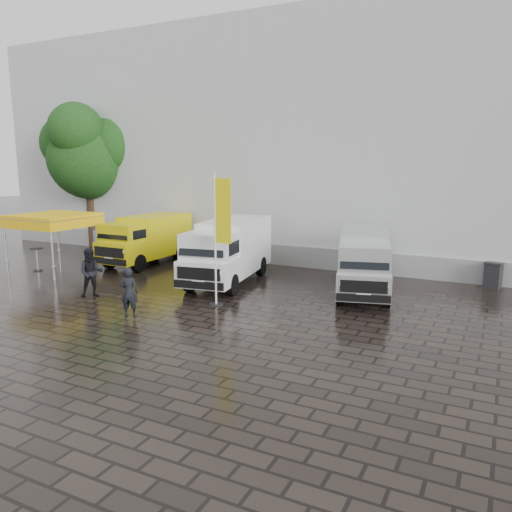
% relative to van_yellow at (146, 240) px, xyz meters
% --- Properties ---
extents(ground, '(120.00, 120.00, 0.00)m').
position_rel_van_yellow_xyz_m(ground, '(7.48, -5.14, -1.18)').
color(ground, black).
rests_on(ground, ground).
extents(exhibition_hall, '(44.00, 16.00, 12.00)m').
position_rel_van_yellow_xyz_m(exhibition_hall, '(9.48, 10.86, 4.82)').
color(exhibition_hall, silver).
rests_on(exhibition_hall, ground).
extents(hall_plinth, '(44.00, 0.15, 1.00)m').
position_rel_van_yellow_xyz_m(hall_plinth, '(9.48, 2.81, -0.68)').
color(hall_plinth, gray).
rests_on(hall_plinth, ground).
extents(van_yellow, '(1.98, 5.12, 2.36)m').
position_rel_van_yellow_xyz_m(van_yellow, '(0.00, 0.00, 0.00)').
color(van_yellow, '#D0C20A').
rests_on(van_yellow, ground).
extents(van_white, '(2.87, 6.16, 2.57)m').
position_rel_van_yellow_xyz_m(van_white, '(5.59, -1.58, 0.10)').
color(van_white, white).
rests_on(van_white, ground).
extents(van_silver, '(3.14, 5.72, 2.36)m').
position_rel_van_yellow_xyz_m(van_silver, '(11.08, -0.78, -0.00)').
color(van_silver, silver).
rests_on(van_silver, ground).
extents(canopy_tent, '(3.17, 3.17, 2.64)m').
position_rel_van_yellow_xyz_m(canopy_tent, '(-2.73, -3.17, 1.29)').
color(canopy_tent, silver).
rests_on(canopy_tent, ground).
extents(flagpole, '(0.88, 0.50, 4.62)m').
position_rel_van_yellow_xyz_m(flagpole, '(7.04, -4.67, 1.38)').
color(flagpole, black).
rests_on(flagpole, ground).
extents(tree, '(4.79, 4.79, 8.59)m').
position_rel_van_yellow_xyz_m(tree, '(-6.50, 3.12, 4.34)').
color(tree, black).
rests_on(tree, ground).
extents(cocktail_table, '(0.60, 0.60, 1.06)m').
position_rel_van_yellow_xyz_m(cocktail_table, '(-3.51, -3.54, -0.65)').
color(cocktail_table, black).
rests_on(cocktail_table, ground).
extents(wheelie_bin, '(0.75, 0.75, 1.04)m').
position_rel_van_yellow_xyz_m(wheelie_bin, '(15.50, 2.37, -0.66)').
color(wheelie_bin, black).
rests_on(wheelie_bin, ground).
extents(person_front, '(0.69, 0.58, 1.63)m').
position_rel_van_yellow_xyz_m(person_front, '(5.07, -7.13, -0.37)').
color(person_front, black).
rests_on(person_front, ground).
extents(person_tent, '(1.12, 1.11, 1.83)m').
position_rel_van_yellow_xyz_m(person_tent, '(2.14, -5.82, -0.27)').
color(person_tent, black).
rests_on(person_tent, ground).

